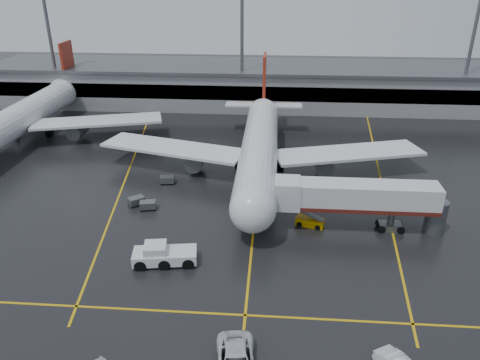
{
  "coord_description": "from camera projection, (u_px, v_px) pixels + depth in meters",
  "views": [
    {
      "loc": [
        2.03,
        -54.4,
        28.39
      ],
      "look_at": [
        -2.0,
        -2.0,
        4.0
      ],
      "focal_mm": 34.74,
      "sensor_mm": 36.0,
      "label": 1
    }
  ],
  "objects": [
    {
      "name": "light_mast_right",
      "position": [
        472.0,
        44.0,
        90.4
      ],
      "size": [
        3.0,
        1.2,
        25.45
      ],
      "color": "#595B60",
      "rests_on": "ground"
    },
    {
      "name": "pushback_tractor",
      "position": [
        163.0,
        255.0,
        48.32
      ],
      "size": [
        6.9,
        3.68,
        2.35
      ],
      "color": "silver",
      "rests_on": "ground"
    },
    {
      "name": "main_airliner",
      "position": [
        260.0,
        146.0,
        68.29
      ],
      "size": [
        48.8,
        45.6,
        14.1
      ],
      "color": "silver",
      "rests_on": "ground"
    },
    {
      "name": "apron_line_centre",
      "position": [
        256.0,
        201.0,
        61.28
      ],
      "size": [
        0.25,
        90.0,
        0.02
      ],
      "primitive_type": "cube",
      "color": "gold",
      "rests_on": "ground"
    },
    {
      "name": "baggage_cart_b",
      "position": [
        136.0,
        201.0,
        60.18
      ],
      "size": [
        2.38,
        2.25,
        1.12
      ],
      "color": "#595B60",
      "rests_on": "ground"
    },
    {
      "name": "apron_line_left",
      "position": [
        130.0,
        167.0,
        71.72
      ],
      "size": [
        9.99,
        69.35,
        0.02
      ],
      "primitive_type": "cube",
      "rotation": [
        0.0,
        0.0,
        0.14
      ],
      "color": "gold",
      "rests_on": "ground"
    },
    {
      "name": "belt_loader",
      "position": [
        310.0,
        222.0,
        55.45
      ],
      "size": [
        3.56,
        2.33,
        2.09
      ],
      "color": "#C98D03",
      "rests_on": "ground"
    },
    {
      "name": "light_mast_mid",
      "position": [
        242.0,
        41.0,
        93.53
      ],
      "size": [
        3.0,
        1.2,
        25.45
      ],
      "color": "#595B60",
      "rests_on": "ground"
    },
    {
      "name": "second_airliner",
      "position": [
        25.0,
        115.0,
        82.06
      ],
      "size": [
        48.8,
        45.6,
        14.1
      ],
      "color": "silver",
      "rests_on": "ground"
    },
    {
      "name": "apron_line_right",
      "position": [
        380.0,
        175.0,
        69.08
      ],
      "size": [
        7.57,
        69.64,
        0.02
      ],
      "primitive_type": "cube",
      "rotation": [
        0.0,
        0.0,
        -0.1
      ],
      "color": "gold",
      "rests_on": "ground"
    },
    {
      "name": "apron_line_stop",
      "position": [
        245.0,
        315.0,
        41.39
      ],
      "size": [
        60.0,
        0.25,
        0.02
      ],
      "primitive_type": "cube",
      "color": "gold",
      "rests_on": "ground"
    },
    {
      "name": "jet_bridge",
      "position": [
        357.0,
        199.0,
        53.38
      ],
      "size": [
        19.9,
        3.4,
        6.05
      ],
      "color": "silver",
      "rests_on": "ground"
    },
    {
      "name": "ground",
      "position": [
        256.0,
        202.0,
        61.29
      ],
      "size": [
        220.0,
        220.0,
        0.0
      ],
      "primitive_type": "plane",
      "color": "black",
      "rests_on": "ground"
    },
    {
      "name": "terminal",
      "position": [
        266.0,
        85.0,
        102.82
      ],
      "size": [
        122.0,
        19.0,
        8.6
      ],
      "color": "gray",
      "rests_on": "ground"
    },
    {
      "name": "baggage_cart_c",
      "position": [
        167.0,
        179.0,
        66.14
      ],
      "size": [
        2.15,
        1.55,
        1.12
      ],
      "color": "#595B60",
      "rests_on": "ground"
    },
    {
      "name": "baggage_cart_a",
      "position": [
        148.0,
        205.0,
        59.11
      ],
      "size": [
        2.21,
        1.66,
        1.12
      ],
      "color": "#595B60",
      "rests_on": "ground"
    },
    {
      "name": "light_mast_left",
      "position": [
        50.0,
        39.0,
        96.31
      ],
      "size": [
        3.0,
        1.2,
        25.45
      ],
      "color": "#595B60",
      "rests_on": "ground"
    }
  ]
}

